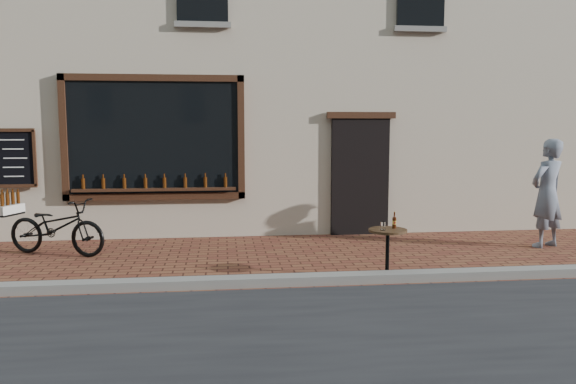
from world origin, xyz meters
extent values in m
plane|color=#5A291D|center=(0.00, 0.00, 0.00)|extent=(90.00, 90.00, 0.00)
cube|color=slate|center=(0.00, 0.20, 0.06)|extent=(90.00, 0.25, 0.12)
cube|color=black|center=(-1.90, 3.45, 1.85)|extent=(3.00, 0.06, 2.00)
cube|color=black|center=(-1.90, 3.43, 2.91)|extent=(3.24, 0.10, 0.12)
cube|color=black|center=(-1.90, 3.43, 0.79)|extent=(3.24, 0.10, 0.12)
cube|color=black|center=(-3.46, 3.43, 1.85)|extent=(0.12, 0.10, 2.24)
cube|color=black|center=(-0.34, 3.43, 1.85)|extent=(0.12, 0.10, 2.24)
cube|color=black|center=(-1.90, 3.38, 0.92)|extent=(2.90, 0.16, 0.05)
cube|color=black|center=(1.90, 3.46, 1.10)|extent=(1.10, 0.10, 2.20)
cube|color=black|center=(1.90, 3.43, 2.26)|extent=(1.30, 0.10, 0.12)
cube|color=black|center=(-4.30, 3.44, 1.50)|extent=(0.62, 0.04, 0.92)
cylinder|color=#3D1C07|center=(-3.15, 3.38, 1.04)|extent=(0.06, 0.06, 0.19)
cylinder|color=#3D1C07|center=(-2.79, 3.38, 1.04)|extent=(0.06, 0.06, 0.19)
cylinder|color=#3D1C07|center=(-2.44, 3.38, 1.04)|extent=(0.06, 0.06, 0.19)
cylinder|color=#3D1C07|center=(-2.08, 3.38, 1.04)|extent=(0.06, 0.06, 0.19)
cylinder|color=#3D1C07|center=(-1.72, 3.38, 1.04)|extent=(0.06, 0.06, 0.19)
cylinder|color=#3D1C07|center=(-1.36, 3.38, 1.04)|extent=(0.06, 0.06, 0.19)
cylinder|color=#3D1C07|center=(-1.01, 3.38, 1.04)|extent=(0.06, 0.06, 0.19)
cylinder|color=#3D1C07|center=(-0.65, 3.38, 1.04)|extent=(0.06, 0.06, 0.19)
imported|color=black|center=(-3.34, 2.32, 0.45)|extent=(1.83, 1.19, 0.91)
cube|color=black|center=(-4.23, 2.67, 0.62)|extent=(0.49, 0.57, 0.03)
cube|color=beige|center=(-4.23, 2.67, 0.71)|extent=(0.50, 0.59, 0.14)
cylinder|color=#3D1C07|center=(-4.20, 2.47, 0.87)|extent=(0.06, 0.06, 0.19)
cylinder|color=#3D1C07|center=(-4.16, 2.58, 0.87)|extent=(0.06, 0.06, 0.19)
cylinder|color=#3D1C07|center=(-4.25, 2.61, 0.87)|extent=(0.06, 0.06, 0.19)
cylinder|color=#3D1C07|center=(-4.11, 2.69, 0.87)|extent=(0.06, 0.06, 0.19)
cylinder|color=#3D1C07|center=(-4.21, 2.73, 0.87)|extent=(0.06, 0.06, 0.19)
cylinder|color=#3D1C07|center=(-4.30, 2.76, 0.87)|extent=(0.06, 0.06, 0.19)
cylinder|color=#3D1C07|center=(-4.07, 2.80, 0.87)|extent=(0.06, 0.06, 0.19)
cylinder|color=#3D1C07|center=(-4.16, 2.84, 0.87)|extent=(0.06, 0.06, 0.19)
cylinder|color=#3D1C07|center=(-4.26, 2.88, 0.87)|extent=(0.06, 0.06, 0.19)
cylinder|color=black|center=(1.53, 0.39, 0.01)|extent=(0.38, 0.38, 0.03)
cylinder|color=black|center=(1.53, 0.39, 0.33)|extent=(0.05, 0.05, 0.61)
cylinder|color=black|center=(1.53, 0.39, 0.65)|extent=(0.52, 0.52, 0.03)
cylinder|color=gold|center=(1.64, 0.44, 0.75)|extent=(0.06, 0.06, 0.05)
cylinder|color=white|center=(1.45, 0.33, 0.73)|extent=(0.07, 0.07, 0.11)
imported|color=slate|center=(4.79, 1.99, 0.92)|extent=(0.79, 0.67, 1.85)
camera|label=1|loc=(-0.68, -6.89, 2.06)|focal=35.00mm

